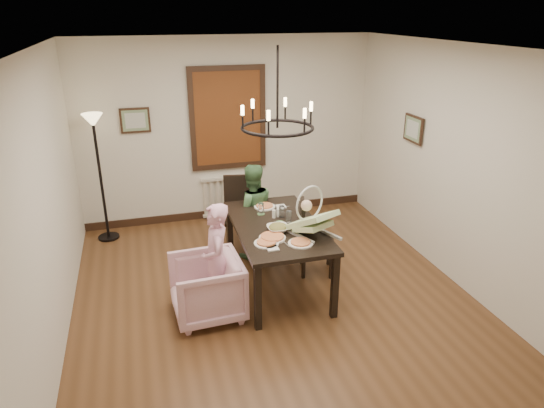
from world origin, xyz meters
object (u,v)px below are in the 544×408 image
chair_right (317,237)px  floor_lamp (101,180)px  armchair (207,288)px  seated_man (252,219)px  baby_bouncer (311,218)px  dining_table (277,231)px  drinking_glass (289,217)px  elderly_woman (217,270)px  chair_far (241,214)px

chair_right → floor_lamp: (-2.59, 1.75, 0.42)m
armchair → floor_lamp: size_ratio=0.42×
armchair → chair_right: bearing=108.5°
seated_man → baby_bouncer: baby_bouncer is taller
dining_table → armchair: (-0.91, -0.40, -0.38)m
seated_man → drinking_glass: 0.89m
dining_table → floor_lamp: size_ratio=0.96×
seated_man → drinking_glass: seated_man is taller
armchair → drinking_glass: (1.06, 0.43, 0.53)m
elderly_woman → seated_man: bearing=156.0°
armchair → baby_bouncer: baby_bouncer is taller
dining_table → chair_right: chair_right is taller
elderly_woman → chair_right: bearing=117.9°
armchair → elderly_woman: 0.23m
armchair → drinking_glass: 1.26m
chair_right → armchair: chair_right is taller
chair_far → seated_man: size_ratio=0.95×
armchair → seated_man: size_ratio=0.70×
seated_man → armchair: bearing=56.1°
baby_bouncer → elderly_woman: bearing=157.8°
armchair → floor_lamp: bearing=-157.0°
dining_table → floor_lamp: floor_lamp is taller
chair_right → elderly_woman: bearing=129.6°
dining_table → elderly_woman: 0.90m
chair_right → drinking_glass: (-0.42, -0.14, 0.39)m
baby_bouncer → floor_lamp: floor_lamp is taller
drinking_glass → elderly_woman: bearing=-155.9°
dining_table → drinking_glass: size_ratio=12.68×
dining_table → chair_far: bearing=101.3°
chair_far → floor_lamp: 2.04m
dining_table → seated_man: size_ratio=1.61×
chair_right → drinking_glass: bearing=125.9°
chair_right → dining_table: bearing=123.9°
chair_right → drinking_glass: 0.60m
chair_right → seated_man: size_ratio=0.89×
armchair → baby_bouncer: bearing=89.6°
baby_bouncer → armchair: bearing=157.8°
baby_bouncer → drinking_glass: (-0.13, 0.38, -0.12)m
armchair → baby_bouncer: size_ratio=1.28×
chair_far → seated_man: seated_man is taller
floor_lamp → armchair: bearing=-64.5°
drinking_glass → floor_lamp: (-2.17, 1.90, 0.03)m
armchair → seated_man: seated_man is taller
elderly_woman → floor_lamp: (-1.23, 2.32, 0.36)m
chair_far → chair_right: (0.78, -0.91, -0.03)m
armchair → seated_man: (0.80, 1.21, 0.20)m
elderly_woman → armchair: bearing=-81.9°
chair_right → elderly_woman: (-1.37, -0.57, 0.06)m
floor_lamp → seated_man: bearing=-30.3°
drinking_glass → seated_man: bearing=108.6°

